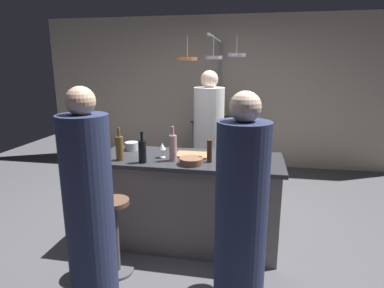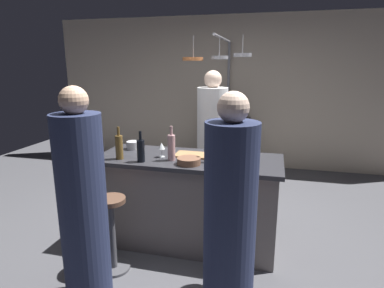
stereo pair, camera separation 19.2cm
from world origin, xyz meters
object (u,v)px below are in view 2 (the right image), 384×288
guest_right (230,225)px  wine_glass_near_left_guest (252,149)px  wine_bottle_rose (171,147)px  wine_bottle_dark (141,150)px  mixing_bowl_steel (133,145)px  bar_stool_left (112,231)px  wine_glass_by_chef (162,147)px  cutting_board (192,155)px  wine_bottle_amber (119,147)px  pepper_mill (208,151)px  mixing_bowl_wooden (189,161)px  chef (212,148)px  wine_glass_near_right_guest (256,153)px  stove_range (225,144)px  guest_left (83,208)px  bar_stool_right (237,247)px

guest_right → wine_glass_near_left_guest: 1.08m
wine_bottle_rose → wine_bottle_dark: wine_bottle_rose is taller
wine_bottle_dark → mixing_bowl_steel: 0.50m
bar_stool_left → wine_bottle_dark: size_ratio=2.34×
wine_bottle_rose → wine_glass_by_chef: wine_bottle_rose is taller
cutting_board → wine_bottle_amber: (-0.64, -0.28, 0.11)m
pepper_mill → mixing_bowl_wooden: size_ratio=0.98×
chef → wine_glass_near_right_guest: size_ratio=11.76×
stove_range → wine_glass_by_chef: wine_glass_by_chef is taller
guest_right → guest_left: bearing=-179.2°
cutting_board → wine_glass_by_chef: 0.31m
pepper_mill → wine_bottle_rose: (-0.34, -0.01, 0.02)m
wine_glass_near_left_guest → wine_bottle_dark: bearing=-163.0°
chef → wine_bottle_amber: chef is taller
stove_range → bar_stool_left: bearing=-99.6°
wine_glass_near_left_guest → wine_bottle_amber: bearing=-167.7°
cutting_board → wine_bottle_rose: 0.27m
stove_range → guest_right: 3.49m
bar_stool_left → wine_glass_by_chef: wine_glass_by_chef is taller
guest_left → wine_glass_by_chef: guest_left is taller
stove_range → bar_stool_right: size_ratio=1.31×
stove_range → cutting_board: (0.02, -2.38, 0.46)m
bar_stool_right → stove_range: bearing=100.3°
guest_left → mixing_bowl_wooden: (0.59, 0.79, 0.17)m
wine_bottle_rose → wine_bottle_dark: size_ratio=1.13×
bar_stool_left → wine_glass_by_chef: (0.27, 0.57, 0.63)m
wine_bottle_amber → wine_glass_by_chef: bearing=23.3°
chef → mixing_bowl_wooden: bearing=-90.8°
wine_glass_near_left_guest → mixing_bowl_wooden: 0.61m
pepper_mill → wine_glass_near_right_guest: bearing=5.6°
bar_stool_left → guest_right: bearing=-19.0°
guest_right → bar_stool_left: size_ratio=2.39×
guest_right → bar_stool_left: (-1.06, 0.37, -0.38)m
wine_glass_near_right_guest → wine_bottle_rose: bearing=-175.8°
pepper_mill → wine_glass_by_chef: bearing=172.4°
wine_glass_by_chef → mixing_bowl_steel: bearing=150.9°
cutting_board → wine_bottle_amber: wine_bottle_amber is taller
chef → wine_glass_near_left_guest: (0.52, -0.78, 0.21)m
chef → mixing_bowl_steel: (-0.73, -0.66, 0.15)m
wine_bottle_rose → guest_left: bearing=-114.5°
guest_right → mixing_bowl_wooden: 0.93m
wine_glass_near_right_guest → wine_bottle_dark: bearing=-170.4°
wine_bottle_dark → mixing_bowl_wooden: (0.45, 0.03, -0.08)m
guest_right → wine_glass_near_right_guest: size_ratio=11.15×
bar_stool_left → wine_bottle_amber: wine_bottle_amber is taller
guest_right → guest_left: 1.07m
guest_left → wine_glass_near_right_guest: (1.17, 0.93, 0.24)m
cutting_board → wine_glass_by_chef: (-0.27, -0.12, 0.10)m
mixing_bowl_steel → mixing_bowl_wooden: mixing_bowl_steel is taller
cutting_board → mixing_bowl_steel: bearing=171.3°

